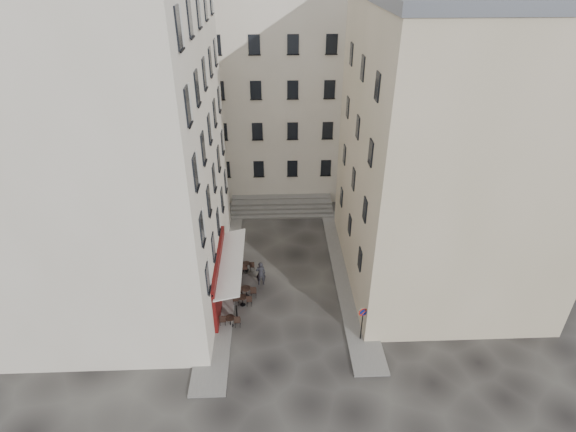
{
  "coord_description": "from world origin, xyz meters",
  "views": [
    {
      "loc": [
        -0.81,
        -22.55,
        20.32
      ],
      "look_at": [
        0.22,
        4.0,
        4.5
      ],
      "focal_mm": 28.0,
      "sensor_mm": 36.0,
      "label": 1
    }
  ],
  "objects_px": {
    "bistro_table_b": "(243,300)",
    "pedestrian": "(261,273)",
    "bistro_table_a": "(230,320)",
    "no_parking_sign": "(363,318)"
  },
  "relations": [
    {
      "from": "bistro_table_a",
      "to": "pedestrian",
      "type": "relative_size",
      "value": 0.69
    },
    {
      "from": "pedestrian",
      "to": "bistro_table_b",
      "type": "bearing_deg",
      "value": 54.46
    },
    {
      "from": "no_parking_sign",
      "to": "pedestrian",
      "type": "xyz_separation_m",
      "value": [
        -6.04,
        5.55,
        -0.87
      ]
    },
    {
      "from": "no_parking_sign",
      "to": "bistro_table_b",
      "type": "xyz_separation_m",
      "value": [
        -7.23,
        3.42,
        -1.35
      ]
    },
    {
      "from": "no_parking_sign",
      "to": "pedestrian",
      "type": "relative_size",
      "value": 1.36
    },
    {
      "from": "bistro_table_a",
      "to": "pedestrian",
      "type": "bearing_deg",
      "value": 65.29
    },
    {
      "from": "no_parking_sign",
      "to": "bistro_table_b",
      "type": "height_order",
      "value": "no_parking_sign"
    },
    {
      "from": "bistro_table_b",
      "to": "pedestrian",
      "type": "height_order",
      "value": "pedestrian"
    },
    {
      "from": "bistro_table_a",
      "to": "bistro_table_b",
      "type": "xyz_separation_m",
      "value": [
        0.67,
        1.9,
        -0.01
      ]
    },
    {
      "from": "bistro_table_b",
      "to": "pedestrian",
      "type": "distance_m",
      "value": 2.48
    }
  ]
}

